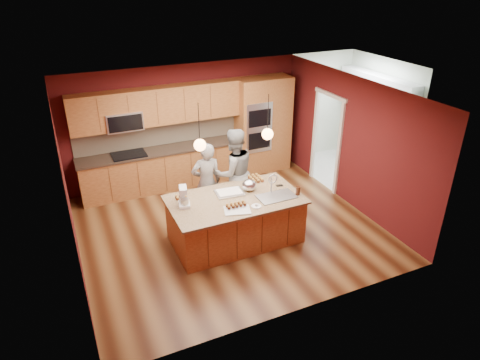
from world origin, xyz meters
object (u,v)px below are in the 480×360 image
stand_mixer (184,198)px  person_left (207,182)px  island (236,219)px  mixing_bowl (249,185)px  person_right (234,173)px

stand_mixer → person_left: bearing=61.0°
island → mixing_bowl: island is taller
island → person_right: person_right is taller
island → mixing_bowl: 0.66m
island → mixing_bowl: size_ratio=8.99×
island → person_right: bearing=68.9°
island → stand_mixer: size_ratio=6.60×
island → person_left: size_ratio=1.45×
person_left → stand_mixer: 1.07m
mixing_bowl → stand_mixer: bearing=-177.5°
person_left → mixing_bowl: bearing=132.4°
island → person_left: bearing=103.5°
person_left → mixing_bowl: size_ratio=6.21×
person_right → stand_mixer: 1.50m
person_right → mixing_bowl: (-0.00, -0.73, 0.06)m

